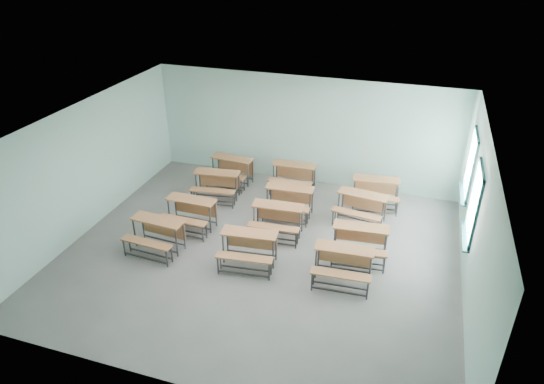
% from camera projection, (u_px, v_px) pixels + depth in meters
% --- Properties ---
extents(room, '(9.04, 8.04, 3.24)m').
position_uv_depth(room, '(264.00, 193.00, 10.70)').
color(room, gray).
rests_on(room, ground).
extents(desk_unit_r0c0, '(1.31, 0.93, 0.79)m').
position_uv_depth(desk_unit_r0c0, '(156.00, 231.00, 11.31)').
color(desk_unit_r0c0, '#A3643B').
rests_on(desk_unit_r0c0, ground).
extents(desk_unit_r0c1, '(1.34, 0.98, 0.79)m').
position_uv_depth(desk_unit_r0c1, '(248.00, 245.00, 10.82)').
color(desk_unit_r0c1, '#A3643B').
rests_on(desk_unit_r0c1, ground).
extents(desk_unit_r0c2, '(1.30, 0.91, 0.79)m').
position_uv_depth(desk_unit_r0c2, '(343.00, 261.00, 10.30)').
color(desk_unit_r0c2, '#A3643B').
rests_on(desk_unit_r0c2, ground).
extents(desk_unit_r1c0, '(1.27, 0.87, 0.79)m').
position_uv_depth(desk_unit_r1c0, '(190.00, 210.00, 12.17)').
color(desk_unit_r1c0, '#A3643B').
rests_on(desk_unit_r1c0, ground).
extents(desk_unit_r1c1, '(1.31, 0.93, 0.79)m').
position_uv_depth(desk_unit_r1c1, '(277.00, 216.00, 11.89)').
color(desk_unit_r1c1, '#A3643B').
rests_on(desk_unit_r1c1, ground).
extents(desk_unit_r1c2, '(1.33, 0.95, 0.79)m').
position_uv_depth(desk_unit_r1c2, '(360.00, 238.00, 11.04)').
color(desk_unit_r1c2, '#A3643B').
rests_on(desk_unit_r1c2, ground).
extents(desk_unit_r2c0, '(1.36, 1.01, 0.79)m').
position_uv_depth(desk_unit_r2c0, '(216.00, 182.00, 13.53)').
color(desk_unit_r2c0, '#A3643B').
rests_on(desk_unit_r2c0, ground).
extents(desk_unit_r2c1, '(1.29, 0.89, 0.79)m').
position_uv_depth(desk_unit_r2c1, '(289.00, 198.00, 12.73)').
color(desk_unit_r2c1, '#A3643B').
rests_on(desk_unit_r2c1, ground).
extents(desk_unit_r2c2, '(1.36, 1.00, 0.79)m').
position_uv_depth(desk_unit_r2c2, '(361.00, 204.00, 12.42)').
color(desk_unit_r2c2, '#A3643B').
rests_on(desk_unit_r2c2, ground).
extents(desk_unit_r3c0, '(1.33, 0.95, 0.79)m').
position_uv_depth(desk_unit_r3c0, '(231.00, 167.00, 14.38)').
color(desk_unit_r3c0, '#A3643B').
rests_on(desk_unit_r3c0, ground).
extents(desk_unit_r3c1, '(1.29, 0.89, 0.79)m').
position_uv_depth(desk_unit_r3c1, '(293.00, 174.00, 13.99)').
color(desk_unit_r3c1, '#A3643B').
rests_on(desk_unit_r3c1, ground).
extents(desk_unit_r3c2, '(1.35, 0.99, 0.79)m').
position_uv_depth(desk_unit_r3c2, '(376.00, 189.00, 13.17)').
color(desk_unit_r3c2, '#A3643B').
rests_on(desk_unit_r3c2, ground).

